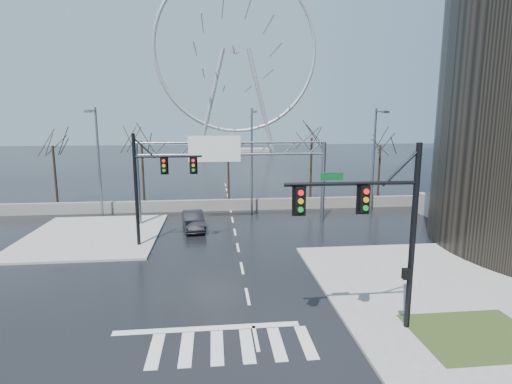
{
  "coord_description": "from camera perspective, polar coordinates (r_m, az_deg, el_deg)",
  "views": [
    {
      "loc": [
        -1.6,
        -19.04,
        8.86
      ],
      "look_at": [
        1.27,
        7.81,
        4.0
      ],
      "focal_mm": 28.0,
      "sensor_mm": 36.0,
      "label": 1
    }
  ],
  "objects": [
    {
      "name": "streetlight_left",
      "position": [
        38.74,
        -21.74,
        5.08
      ],
      "size": [
        0.5,
        2.55,
        10.0
      ],
      "color": "slate",
      "rests_on": "ground"
    },
    {
      "name": "tree_left",
      "position": [
        43.28,
        -16.02,
        5.99
      ],
      "size": [
        3.75,
        3.75,
        7.5
      ],
      "color": "black",
      "rests_on": "ground"
    },
    {
      "name": "sidewalk_far",
      "position": [
        33.6,
        -22.22,
        -5.73
      ],
      "size": [
        10.0,
        12.0,
        0.15
      ],
      "primitive_type": "cube",
      "color": "gray",
      "rests_on": "ground"
    },
    {
      "name": "ground",
      "position": [
        21.06,
        -1.21,
        -14.68
      ],
      "size": [
        260.0,
        260.0,
        0.0
      ],
      "primitive_type": "plane",
      "color": "black",
      "rests_on": "ground"
    },
    {
      "name": "signal_mast_far",
      "position": [
        28.61,
        -14.62,
        1.78
      ],
      "size": [
        4.72,
        0.41,
        8.0
      ],
      "color": "black",
      "rests_on": "ground"
    },
    {
      "name": "grass_strip",
      "position": [
        19.63,
        28.9,
        -17.48
      ],
      "size": [
        5.0,
        4.0,
        0.02
      ],
      "primitive_type": "cube",
      "color": "#273A18",
      "rests_on": "sidewalk_near"
    },
    {
      "name": "streetlight_right",
      "position": [
        40.45,
        16.69,
        5.56
      ],
      "size": [
        0.5,
        2.55,
        10.0
      ],
      "color": "slate",
      "rests_on": "ground"
    },
    {
      "name": "car",
      "position": [
        33.26,
        -8.93,
        -4.04
      ],
      "size": [
        2.23,
        4.73,
        1.5
      ],
      "primitive_type": "imported",
      "rotation": [
        0.0,
        0.0,
        0.15
      ],
      "color": "black",
      "rests_on": "ground"
    },
    {
      "name": "tree_center",
      "position": [
        43.72,
        -3.99,
        5.34
      ],
      "size": [
        3.25,
        3.25,
        6.5
      ],
      "color": "black",
      "rests_on": "ground"
    },
    {
      "name": "tree_far_right",
      "position": [
        47.01,
        17.31,
        5.54
      ],
      "size": [
        3.4,
        3.4,
        6.8
      ],
      "color": "black",
      "rests_on": "ground"
    },
    {
      "name": "streetlight_mid",
      "position": [
        37.49,
        -0.57,
        5.65
      ],
      "size": [
        0.5,
        2.55,
        10.0
      ],
      "color": "slate",
      "rests_on": "ground"
    },
    {
      "name": "tree_far_left",
      "position": [
        46.18,
        -26.99,
        5.02
      ],
      "size": [
        3.5,
        3.5,
        7.0
      ],
      "color": "black",
      "rests_on": "ground"
    },
    {
      "name": "barrier_wall",
      "position": [
        39.95,
        -3.67,
        -1.83
      ],
      "size": [
        52.0,
        0.5,
        1.1
      ],
      "primitive_type": "cube",
      "color": "slate",
      "rests_on": "ground"
    },
    {
      "name": "sidewalk_right_ext",
      "position": [
        25.58,
        21.71,
        -10.64
      ],
      "size": [
        12.0,
        10.0,
        0.15
      ],
      "primitive_type": "cube",
      "color": "gray",
      "rests_on": "ground"
    },
    {
      "name": "ferris_wheel",
      "position": [
        115.53,
        -2.9,
        18.78
      ],
      "size": [
        45.0,
        6.0,
        50.91
      ],
      "color": "gray",
      "rests_on": "ground"
    },
    {
      "name": "tree_right",
      "position": [
        43.92,
        7.94,
        6.65
      ],
      "size": [
        3.9,
        3.9,
        7.8
      ],
      "color": "black",
      "rests_on": "ground"
    },
    {
      "name": "signal_mast_near",
      "position": [
        16.92,
        17.61,
        -3.91
      ],
      "size": [
        5.52,
        0.41,
        8.0
      ],
      "color": "black",
      "rests_on": "ground"
    },
    {
      "name": "sign_gantry",
      "position": [
        34.22,
        -4.02,
        4.0
      ],
      "size": [
        16.36,
        0.4,
        7.6
      ],
      "color": "slate",
      "rests_on": "ground"
    }
  ]
}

